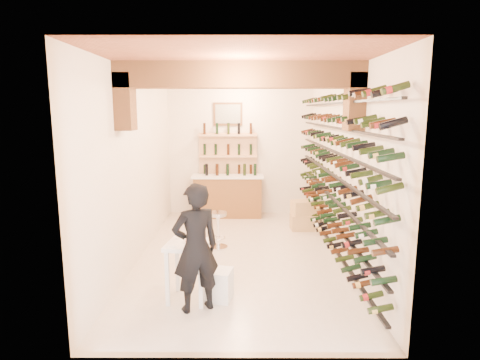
% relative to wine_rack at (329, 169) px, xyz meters
% --- Properties ---
extents(ground, '(6.00, 6.00, 0.00)m').
position_rel_wine_rack_xyz_m(ground, '(-1.53, 0.00, -1.55)').
color(ground, beige).
rests_on(ground, ground).
extents(room_shell, '(3.52, 6.02, 3.21)m').
position_rel_wine_rack_xyz_m(room_shell, '(-1.53, -0.26, 0.70)').
color(room_shell, '#EFE3CF').
rests_on(room_shell, ground).
extents(wine_rack, '(0.32, 5.70, 2.56)m').
position_rel_wine_rack_xyz_m(wine_rack, '(0.00, 0.00, 0.00)').
color(wine_rack, black).
rests_on(wine_rack, ground).
extents(back_counter, '(1.70, 0.62, 1.29)m').
position_rel_wine_rack_xyz_m(back_counter, '(-1.83, 2.65, -1.02)').
color(back_counter, brown).
rests_on(back_counter, ground).
extents(back_shelving, '(1.40, 0.31, 2.73)m').
position_rel_wine_rack_xyz_m(back_shelving, '(-1.83, 2.89, -0.38)').
color(back_shelving, tan).
rests_on(back_shelving, ground).
extents(tasting_table, '(0.62, 0.62, 0.97)m').
position_rel_wine_rack_xyz_m(tasting_table, '(-2.22, -1.68, -0.89)').
color(tasting_table, white).
rests_on(tasting_table, ground).
extents(white_stool, '(0.40, 0.40, 0.42)m').
position_rel_wine_rack_xyz_m(white_stool, '(-1.81, -1.69, -1.34)').
color(white_stool, white).
rests_on(white_stool, ground).
extents(person, '(0.72, 0.62, 1.66)m').
position_rel_wine_rack_xyz_m(person, '(-2.08, -1.97, -0.72)').
color(person, black).
rests_on(person, ground).
extents(chrome_barstool, '(0.35, 0.35, 0.68)m').
position_rel_wine_rack_xyz_m(chrome_barstool, '(-1.94, 0.38, -1.15)').
color(chrome_barstool, silver).
rests_on(chrome_barstool, ground).
extents(crate_lower, '(0.57, 0.41, 0.33)m').
position_rel_wine_rack_xyz_m(crate_lower, '(-0.16, 1.55, -1.38)').
color(crate_lower, tan).
rests_on(crate_lower, ground).
extents(crate_upper, '(0.58, 0.45, 0.30)m').
position_rel_wine_rack_xyz_m(crate_upper, '(-0.16, 1.55, -1.06)').
color(crate_upper, tan).
rests_on(crate_upper, crate_lower).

